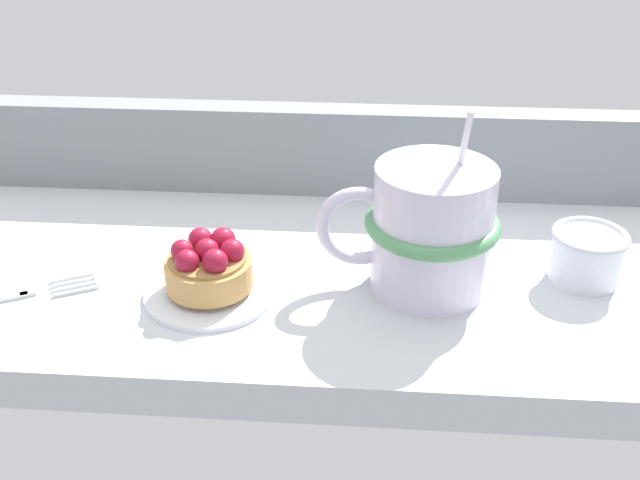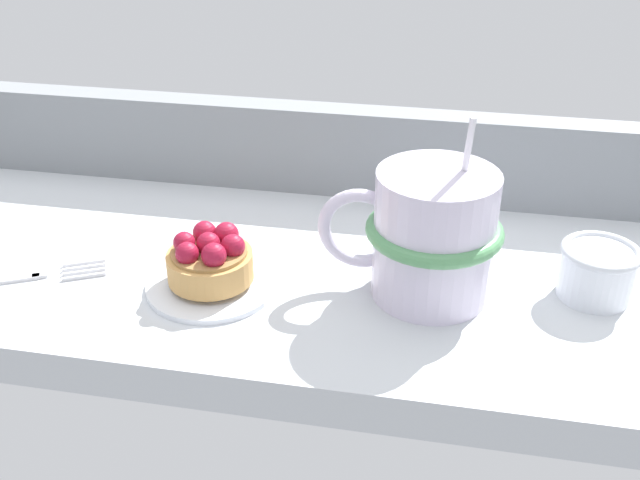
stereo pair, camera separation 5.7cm
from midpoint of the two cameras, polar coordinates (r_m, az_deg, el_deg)
ground_plane at (r=64.73cm, az=-0.60°, el=-2.75°), size 79.07×31.73×3.36cm
window_rail_back at (r=74.43cm, az=1.55°, el=6.98°), size 77.48×3.22×8.67cm
dessert_plate at (r=60.01cm, az=-5.59°, el=-3.37°), size 10.47×10.47×0.92cm
raspberry_tart at (r=58.83cm, az=-5.66°, el=-1.50°), size 6.83×6.83×4.10cm
coffee_mug at (r=57.83cm, az=11.29°, el=0.34°), size 14.32×10.52×15.10cm
sugar_bowl at (r=62.71cm, az=22.96°, el=-2.25°), size 6.11×6.11×4.33cm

